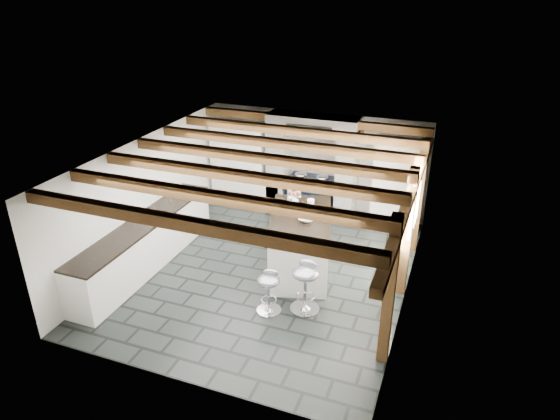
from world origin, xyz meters
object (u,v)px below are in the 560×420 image
at_px(kitchen_island, 300,243).
at_px(range_cooker, 311,195).
at_px(bar_stool_far, 269,287).
at_px(bar_stool_near, 306,281).

bearing_deg(kitchen_island, range_cooker, 86.66).
distance_m(range_cooker, bar_stool_far, 3.83).
height_order(kitchen_island, bar_stool_far, kitchen_island).
distance_m(range_cooker, bar_stool_near, 3.69).
bearing_deg(bar_stool_near, range_cooker, 107.93).
bearing_deg(bar_stool_near, bar_stool_far, -153.58).
bearing_deg(kitchen_island, bar_stool_near, -83.65).
bearing_deg(range_cooker, bar_stool_near, -74.00).
xyz_separation_m(range_cooker, kitchen_island, (0.52, -2.33, 0.06)).
relative_size(bar_stool_near, bar_stool_far, 1.20).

